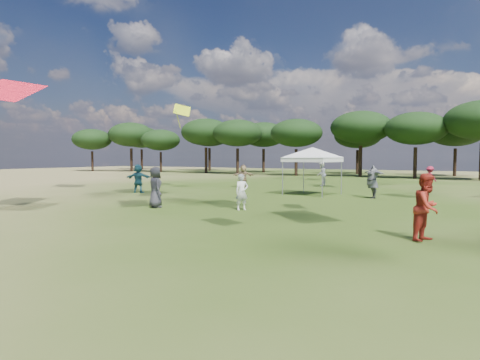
# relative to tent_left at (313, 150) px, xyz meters

# --- Properties ---
(tree_line) EXTENTS (108.78, 17.63, 7.77)m
(tree_line) POSITION_rel_tent_left_xyz_m (8.16, 24.96, 2.76)
(tree_line) COLOR black
(tree_line) RESTS_ON ground
(tent_left) EXTENTS (5.42, 5.42, 3.09)m
(tent_left) POSITION_rel_tent_left_xyz_m (0.00, 0.00, 0.00)
(tent_left) COLOR gray
(tent_left) RESTS_ON ground
(festival_crowd) EXTENTS (29.88, 20.57, 1.88)m
(festival_crowd) POSITION_rel_tent_left_xyz_m (3.09, -0.91, -1.78)
(festival_crowd) COLOR navy
(festival_crowd) RESTS_ON ground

